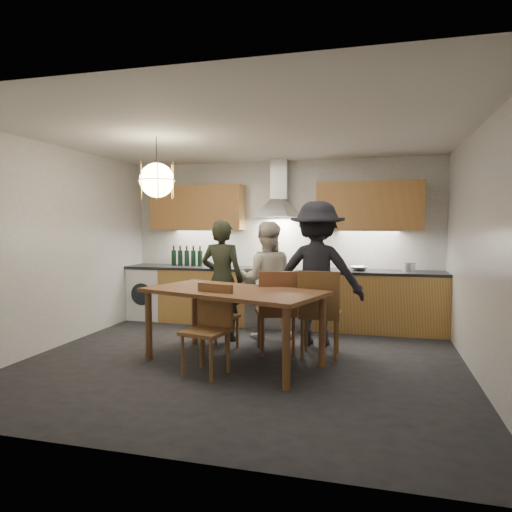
% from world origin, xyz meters
% --- Properties ---
extents(ground, '(5.00, 5.00, 0.00)m').
position_xyz_m(ground, '(0.00, 0.00, 0.00)').
color(ground, black).
rests_on(ground, ground).
extents(room_shell, '(5.02, 4.52, 2.61)m').
position_xyz_m(room_shell, '(0.00, 0.00, 1.71)').
color(room_shell, white).
rests_on(room_shell, ground).
extents(counter_run, '(5.00, 0.62, 0.90)m').
position_xyz_m(counter_run, '(0.02, 1.95, 0.45)').
color(counter_run, tan).
rests_on(counter_run, ground).
extents(range_stove, '(0.90, 0.60, 0.92)m').
position_xyz_m(range_stove, '(0.00, 1.94, 0.44)').
color(range_stove, silver).
rests_on(range_stove, ground).
extents(wall_fixtures, '(4.30, 0.54, 1.10)m').
position_xyz_m(wall_fixtures, '(0.00, 2.07, 1.87)').
color(wall_fixtures, tan).
rests_on(wall_fixtures, ground).
extents(pendant_lamp, '(0.43, 0.43, 0.70)m').
position_xyz_m(pendant_lamp, '(-1.00, -0.10, 2.10)').
color(pendant_lamp, black).
rests_on(pendant_lamp, ground).
extents(dining_table, '(2.22, 1.57, 0.85)m').
position_xyz_m(dining_table, '(-0.07, -0.10, 0.75)').
color(dining_table, brown).
rests_on(dining_table, ground).
extents(chair_back_left, '(0.44, 0.44, 0.86)m').
position_xyz_m(chair_back_left, '(-0.41, 0.32, 0.49)').
color(chair_back_left, brown).
rests_on(chair_back_left, ground).
extents(chair_back_mid, '(0.60, 0.60, 1.03)m').
position_xyz_m(chair_back_mid, '(0.33, 0.39, 0.59)').
color(chair_back_mid, brown).
rests_on(chair_back_mid, ground).
extents(chair_back_right, '(0.49, 0.49, 1.05)m').
position_xyz_m(chair_back_right, '(0.86, 0.34, 0.60)').
color(chair_back_right, brown).
rests_on(chair_back_right, ground).
extents(chair_front, '(0.51, 0.51, 0.95)m').
position_xyz_m(chair_front, '(-0.22, -0.47, 0.54)').
color(chair_front, brown).
rests_on(chair_front, ground).
extents(person_left, '(0.62, 0.42, 1.65)m').
position_xyz_m(person_left, '(-0.55, 0.90, 0.82)').
color(person_left, black).
rests_on(person_left, ground).
extents(person_mid, '(0.91, 0.78, 1.63)m').
position_xyz_m(person_mid, '(0.01, 1.16, 0.81)').
color(person_mid, beige).
rests_on(person_mid, ground).
extents(person_right, '(1.24, 0.75, 1.88)m').
position_xyz_m(person_right, '(0.74, 0.97, 0.94)').
color(person_right, black).
rests_on(person_right, ground).
extents(mixing_bowl, '(0.32, 0.32, 0.06)m').
position_xyz_m(mixing_bowl, '(1.24, 1.92, 0.93)').
color(mixing_bowl, silver).
rests_on(mixing_bowl, counter_run).
extents(stock_pot, '(0.21, 0.21, 0.12)m').
position_xyz_m(stock_pot, '(1.95, 1.96, 0.96)').
color(stock_pot, silver).
rests_on(stock_pot, counter_run).
extents(wine_bottles, '(0.55, 0.08, 0.33)m').
position_xyz_m(wine_bottles, '(-1.55, 2.00, 1.06)').
color(wine_bottles, black).
rests_on(wine_bottles, counter_run).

